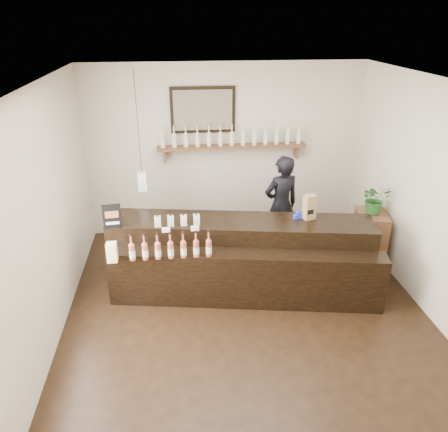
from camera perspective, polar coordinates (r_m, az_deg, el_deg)
name	(u,v)px	position (r m, az deg, el deg)	size (l,w,h in m)	color
ground	(247,314)	(5.66, 3.02, -12.61)	(5.00, 5.00, 0.00)	black
room_shell	(250,188)	(4.82, 3.47, 3.68)	(5.00, 5.00, 5.00)	beige
back_wall_decor	(217,132)	(7.04, -0.97, 10.97)	(2.66, 0.96, 1.69)	#55371D
counter	(241,259)	(5.87, 2.25, -5.68)	(3.55, 1.51, 1.14)	black
promo_sign	(112,216)	(5.66, -14.42, -0.03)	(0.23, 0.05, 0.32)	black
paper_bag	(310,207)	(5.83, 11.11, 1.16)	(0.18, 0.15, 0.33)	olive
tape_dispenser	(298,216)	(5.86, 9.64, 0.04)	(0.13, 0.08, 0.10)	#1C35C7
side_cabinet	(369,238)	(6.85, 18.43, -2.80)	(0.51, 0.63, 0.82)	#55371D
potted_plant	(375,199)	(6.59, 19.16, 2.10)	(0.40, 0.35, 0.45)	#265F26
shopkeeper	(281,199)	(6.68, 7.49, 2.19)	(0.65, 0.43, 1.78)	black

